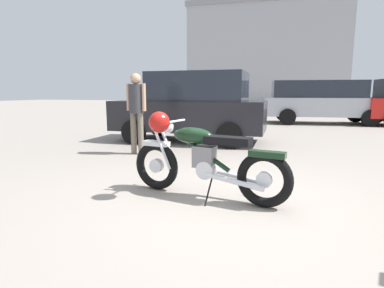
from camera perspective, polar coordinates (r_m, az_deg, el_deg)
ground_plane at (r=3.88m, az=6.46°, el=-9.86°), size 80.00×80.00×0.00m
vintage_motorcycle at (r=3.76m, az=1.67°, el=-2.63°), size 2.07×0.73×1.07m
bystander at (r=6.51m, az=-10.20°, el=7.04°), size 0.46×0.30×1.66m
blue_hatchback_right at (r=8.12m, az=0.04°, el=6.93°), size 3.93×1.88×1.78m
pale_sedan_back at (r=13.84m, az=22.63°, el=7.38°), size 4.87×2.37×1.74m
industrial_building at (r=36.16m, az=13.41°, el=15.50°), size 16.41×9.75×18.90m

